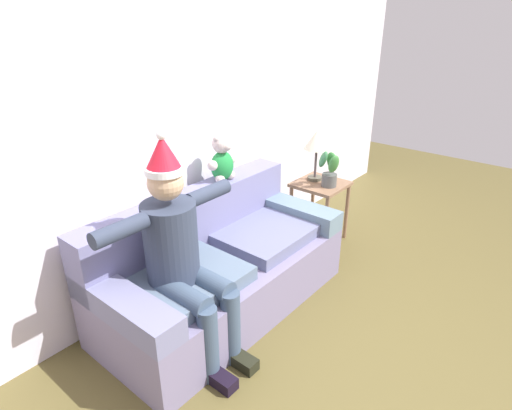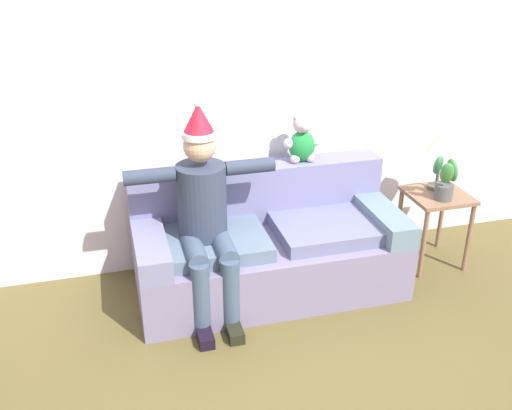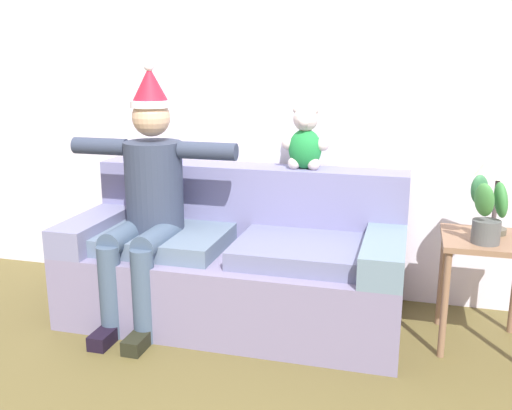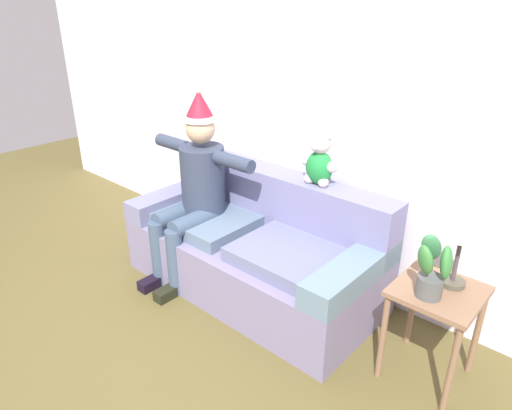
% 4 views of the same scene
% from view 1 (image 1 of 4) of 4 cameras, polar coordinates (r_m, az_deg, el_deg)
% --- Properties ---
extents(ground_plane, '(10.00, 10.00, 0.00)m').
position_cam_1_polar(ground_plane, '(3.03, 10.34, -20.22)').
color(ground_plane, brown).
extents(back_wall, '(7.00, 0.10, 2.70)m').
position_cam_1_polar(back_wall, '(3.27, -12.26, 10.41)').
color(back_wall, silver).
rests_on(back_wall, ground_plane).
extents(couch, '(1.95, 0.90, 0.87)m').
position_cam_1_polar(couch, '(3.30, -4.93, -8.18)').
color(couch, slate).
rests_on(couch, ground_plane).
extents(person_seated, '(1.02, 0.77, 1.51)m').
position_cam_1_polar(person_seated, '(2.70, -9.90, -6.04)').
color(person_seated, '#2F384C').
rests_on(person_seated, ground_plane).
extents(teddy_bear, '(0.29, 0.17, 0.38)m').
position_cam_1_polar(teddy_bear, '(3.39, -4.51, 6.02)').
color(teddy_bear, '#1E833A').
rests_on(teddy_bear, couch).
extents(side_table, '(0.45, 0.46, 0.61)m').
position_cam_1_polar(side_table, '(4.19, 8.52, 1.50)').
color(side_table, '#856248').
rests_on(side_table, ground_plane).
extents(table_lamp, '(0.24, 0.24, 0.49)m').
position_cam_1_polar(table_lamp, '(4.10, 8.11, 8.30)').
color(table_lamp, '#4D4A3B').
rests_on(table_lamp, side_table).
extents(potted_plant, '(0.22, 0.26, 0.37)m').
position_cam_1_polar(potted_plant, '(4.02, 9.76, 4.69)').
color(potted_plant, '#525453').
rests_on(potted_plant, side_table).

